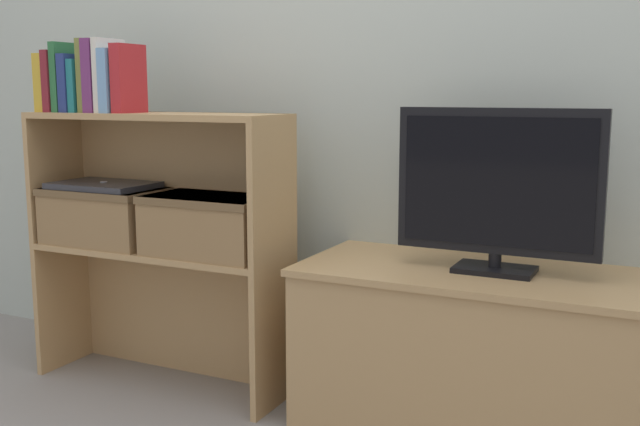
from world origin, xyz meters
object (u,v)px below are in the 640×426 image
at_px(book_crimson, 129,79).
at_px(book_olive, 92,76).
at_px(book_plum, 101,76).
at_px(storage_basket_right, 210,222).
at_px(book_forest, 69,78).
at_px(tv_stand, 491,355).
at_px(book_navy, 77,83).
at_px(book_teal, 85,86).
at_px(book_ivory, 110,76).
at_px(laptop, 104,185).
at_px(book_mustard, 53,83).
at_px(book_maroon, 62,81).
at_px(book_skyblue, 118,81).
at_px(tv, 498,186).
at_px(storage_basket_left, 105,213).

bearing_deg(book_crimson, book_olive, 180.00).
xyz_separation_m(book_plum, storage_basket_right, (0.40, 0.02, -0.46)).
bearing_deg(book_forest, tv_stand, 5.05).
distance_m(book_navy, storage_basket_right, 0.67).
distance_m(book_teal, book_ivory, 0.11).
bearing_deg(tv_stand, book_olive, -174.56).
bearing_deg(laptop, book_mustard, -174.11).
distance_m(tv_stand, laptop, 1.39).
relative_size(book_maroon, book_plum, 0.86).
bearing_deg(book_skyblue, tv, 5.84).
bearing_deg(book_mustard, book_forest, 0.00).
distance_m(book_crimson, laptop, 0.38).
bearing_deg(book_navy, book_skyblue, 0.00).
bearing_deg(book_olive, book_crimson, 0.00).
bearing_deg(book_maroon, book_crimson, 0.00).
bearing_deg(book_maroon, tv_stand, 4.94).
bearing_deg(book_navy, laptop, 13.50).
distance_m(book_olive, storage_basket_left, 0.46).
distance_m(book_olive, laptop, 0.37).
xyz_separation_m(tv, book_plum, (-1.29, -0.12, 0.31)).
xyz_separation_m(book_navy, storage_basket_right, (0.51, 0.02, -0.44)).
height_order(tv_stand, book_mustard, book_mustard).
bearing_deg(book_forest, book_mustard, 180.00).
relative_size(book_skyblue, laptop, 0.60).
relative_size(tv, storage_basket_left, 1.39).
xyz_separation_m(book_olive, book_plum, (0.04, 0.00, -0.00)).
bearing_deg(book_navy, storage_basket_right, 2.15).
bearing_deg(book_forest, book_maroon, 180.00).
distance_m(book_forest, book_plum, 0.14).
bearing_deg(book_forest, laptop, 9.42).
bearing_deg(book_plum, book_navy, 180.00).
bearing_deg(book_forest, book_ivory, 0.00).
bearing_deg(book_skyblue, book_teal, 180.00).
bearing_deg(book_navy, book_maroon, 180.00).
xyz_separation_m(book_teal, book_crimson, (0.19, 0.00, 0.02)).
distance_m(book_mustard, laptop, 0.39).
distance_m(tv, book_olive, 1.37).
xyz_separation_m(tv_stand, book_mustard, (-1.50, -0.13, 0.77)).
bearing_deg(book_maroon, book_teal, 0.00).
bearing_deg(book_teal, book_navy, 180.00).
height_order(tv_stand, book_olive, book_olive).
distance_m(book_navy, book_teal, 0.03).
bearing_deg(storage_basket_right, book_olive, -177.51).
relative_size(tv_stand, book_plum, 4.68).
distance_m(book_maroon, storage_basket_right, 0.73).
bearing_deg(storage_basket_left, book_skyblue, -11.26).
height_order(book_olive, book_plum, book_olive).
xyz_separation_m(book_forest, book_crimson, (0.26, 0.00, -0.01)).
bearing_deg(book_ivory, book_plum, 180.00).
bearing_deg(storage_basket_right, storage_basket_left, 180.00).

